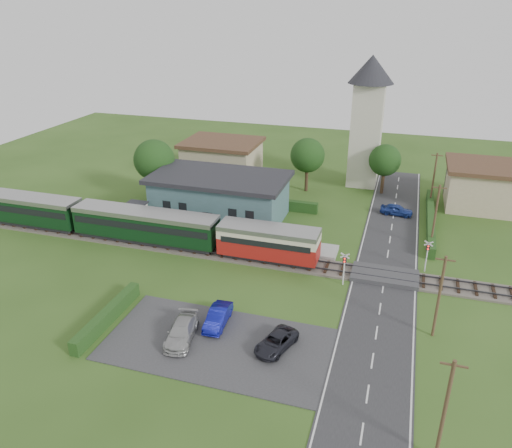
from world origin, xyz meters
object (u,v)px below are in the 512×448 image
(crossing_signal_far, at_px, (427,252))
(pedestrian_near, at_px, (256,232))
(house_east, at_px, (481,185))
(car_on_road, at_px, (397,210))
(equipment_hut, at_px, (136,214))
(pedestrian_far, at_px, (143,221))
(car_park_blue, at_px, (218,317))
(car_park_silver, at_px, (182,332))
(church_tower, at_px, (368,112))
(station_building, at_px, (220,196))
(car_park_dark, at_px, (276,342))
(crossing_signal_near, at_px, (344,264))
(house_west, at_px, (222,159))
(train, at_px, (119,221))

(crossing_signal_far, relative_size, pedestrian_near, 1.83)
(house_east, height_order, car_on_road, house_east)
(equipment_hut, bearing_deg, car_on_road, 24.10)
(house_east, xyz_separation_m, pedestrian_far, (-36.69, -19.60, -1.44))
(car_park_blue, distance_m, pedestrian_far, 20.09)
(house_east, height_order, car_park_blue, house_east)
(car_park_silver, bearing_deg, church_tower, 67.56)
(station_building, relative_size, crossing_signal_far, 4.88)
(car_park_dark, bearing_deg, crossing_signal_near, 90.15)
(pedestrian_near, bearing_deg, car_park_silver, 70.29)
(station_building, bearing_deg, car_park_blue, -69.58)
(house_east, relative_size, pedestrian_far, 4.86)
(car_park_silver, distance_m, pedestrian_near, 17.58)
(car_park_blue, bearing_deg, station_building, 106.93)
(pedestrian_near, bearing_deg, equipment_hut, -17.69)
(station_building, distance_m, house_west, 14.87)
(station_building, xyz_separation_m, car_park_blue, (7.68, -20.63, -1.94))
(house_east, distance_m, crossing_signal_near, 27.95)
(crossing_signal_far, relative_size, car_on_road, 0.86)
(car_park_blue, distance_m, pedestrian_near, 14.99)
(equipment_hut, height_order, pedestrian_near, equipment_hut)
(station_building, relative_size, car_park_blue, 3.91)
(crossing_signal_near, bearing_deg, pedestrian_far, 168.24)
(station_building, height_order, car_on_road, station_building)
(church_tower, bearing_deg, crossing_signal_near, -87.18)
(house_west, xyz_separation_m, car_on_road, (25.27, -7.15, -2.09))
(car_on_road, bearing_deg, station_building, 115.42)
(station_building, height_order, car_park_dark, station_building)
(car_park_blue, distance_m, car_park_dark, 5.50)
(church_tower, distance_m, crossing_signal_far, 26.39)
(station_building, relative_size, car_park_silver, 3.40)
(equipment_hut, relative_size, church_tower, 0.14)
(car_park_dark, bearing_deg, house_east, 82.04)
(pedestrian_far, bearing_deg, train, 165.46)
(car_park_blue, bearing_deg, equipment_hut, 133.10)
(equipment_hut, relative_size, train, 0.06)
(house_east, bearing_deg, house_west, 178.36)
(car_park_blue, bearing_deg, pedestrian_far, 132.18)
(crossing_signal_near, distance_m, car_park_blue, 12.77)
(station_building, relative_size, train, 0.37)
(equipment_hut, bearing_deg, station_building, 35.92)
(train, xyz_separation_m, house_west, (3.20, 23.00, 0.61))
(church_tower, distance_m, car_park_silver, 42.41)
(house_west, relative_size, crossing_signal_near, 3.30)
(house_west, xyz_separation_m, car_park_silver, (10.72, -37.29, -2.03))
(station_building, xyz_separation_m, pedestrian_far, (-6.69, -6.59, -1.34))
(church_tower, height_order, car_park_dark, church_tower)
(crossing_signal_far, bearing_deg, house_west, 144.23)
(house_east, height_order, car_park_dark, house_east)
(car_park_blue, height_order, car_park_dark, car_park_blue)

